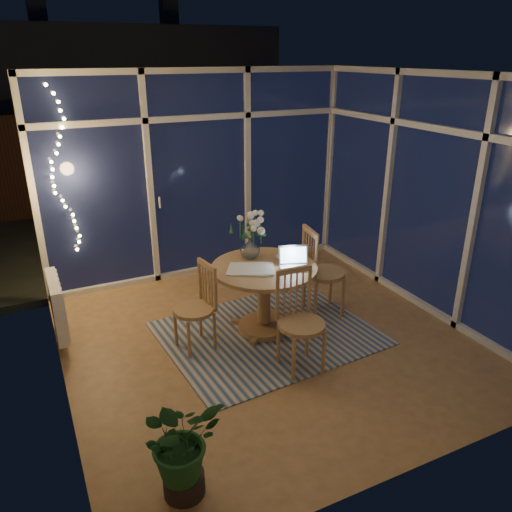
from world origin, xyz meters
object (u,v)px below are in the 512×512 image
chair_left (194,308)px  flower_vase (250,249)px  chair_right (324,271)px  potted_plant (182,448)px  dining_table (264,299)px  laptop (295,258)px  chair_front (302,322)px

chair_left → flower_vase: flower_vase is taller
chair_right → potted_plant: bearing=137.0°
dining_table → laptop: 0.58m
chair_left → laptop: (1.03, -0.17, 0.40)m
dining_table → laptop: size_ratio=3.56×
chair_front → flower_vase: chair_front is taller
potted_plant → dining_table: bearing=49.5°
chair_front → chair_left: bearing=137.8°
chair_left → potted_plant: 1.79m
potted_plant → chair_front: bearing=32.3°
flower_vase → potted_plant: (-1.40, -1.95, -0.47)m
chair_front → laptop: (0.26, 0.59, 0.36)m
dining_table → flower_vase: (-0.03, 0.27, 0.48)m
chair_left → chair_front: bearing=36.1°
dining_table → chair_front: (-0.00, -0.78, 0.12)m
dining_table → chair_right: size_ratio=1.04×
laptop → potted_plant: 2.31m
chair_right → chair_front: bearing=145.6°
chair_left → chair_right: 1.55m
chair_left → dining_table: bearing=81.9°
chair_left → chair_front: 1.08m
chair_right → potted_plant: 2.81m
laptop → potted_plant: size_ratio=0.40×
laptop → chair_front: bearing=-95.3°
chair_left → flower_vase: size_ratio=4.30×
chair_front → potted_plant: bearing=-145.3°
potted_plant → chair_right: bearing=38.1°
dining_table → chair_front: chair_front is taller
chair_front → laptop: bearing=68.5°
potted_plant → chair_left: bearing=68.3°
chair_left → flower_vase: bearing=101.5°
dining_table → chair_front: size_ratio=1.11×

